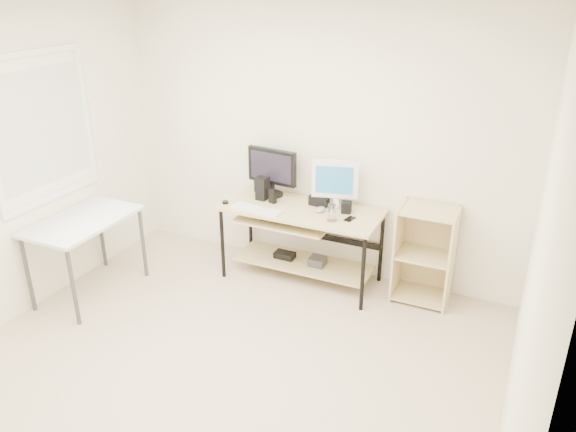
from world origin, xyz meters
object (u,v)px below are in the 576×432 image
(shelf_unit, at_px, (425,253))
(white_imac, at_px, (335,181))
(black_monitor, at_px, (272,169))
(audio_controller, at_px, (273,196))
(side_table, at_px, (84,227))
(desk, at_px, (299,228))

(shelf_unit, bearing_deg, white_imac, -179.34)
(black_monitor, relative_size, white_imac, 1.13)
(white_imac, height_order, audio_controller, white_imac)
(shelf_unit, bearing_deg, side_table, -156.67)
(desk, height_order, audio_controller, audio_controller)
(black_monitor, bearing_deg, audio_controller, -56.69)
(black_monitor, bearing_deg, side_table, -130.00)
(desk, relative_size, side_table, 1.50)
(black_monitor, distance_m, white_imac, 0.66)
(audio_controller, bearing_deg, side_table, -123.39)
(side_table, xyz_separation_m, black_monitor, (1.28, 1.24, 0.35))
(desk, height_order, side_table, same)
(white_imac, relative_size, audio_controller, 3.26)
(side_table, xyz_separation_m, shelf_unit, (2.83, 1.22, -0.22))
(shelf_unit, height_order, white_imac, white_imac)
(desk, xyz_separation_m, white_imac, (0.29, 0.15, 0.48))
(black_monitor, bearing_deg, desk, -19.59)
(white_imac, bearing_deg, desk, -167.62)
(desk, bearing_deg, white_imac, 27.31)
(desk, xyz_separation_m, shelf_unit, (1.18, 0.16, -0.09))
(side_table, relative_size, audio_controller, 7.09)
(desk, height_order, black_monitor, black_monitor)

